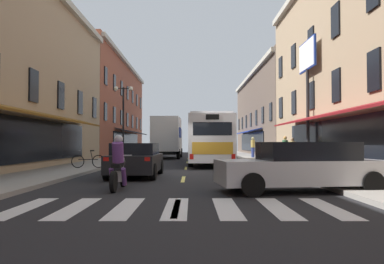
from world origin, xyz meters
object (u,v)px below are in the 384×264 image
(transit_bus, at_px, (207,140))
(sedan_mid, at_px, (300,167))
(bicycle_near, at_px, (86,161))
(pedestrian_far, at_px, (290,151))
(pedestrian_rear, at_px, (251,147))
(pedestrian_mid, at_px, (283,149))
(sedan_near, at_px, (134,160))
(motorcycle_rider, at_px, (117,166))
(billboard_sign, at_px, (306,70))
(street_lamp_twin, at_px, (121,119))
(box_truck, at_px, (166,138))

(transit_bus, xyz_separation_m, sedan_mid, (2.06, -15.09, -0.93))
(bicycle_near, xyz_separation_m, pedestrian_far, (11.29, 3.03, 0.45))
(sedan_mid, relative_size, pedestrian_rear, 2.72)
(transit_bus, height_order, pedestrian_far, transit_bus)
(pedestrian_mid, distance_m, pedestrian_rear, 10.09)
(pedestrian_mid, bearing_deg, sedan_near, -51.56)
(sedan_near, relative_size, motorcycle_rider, 2.17)
(bicycle_near, bearing_deg, motorcycle_rider, -68.67)
(billboard_sign, xyz_separation_m, bicycle_near, (-12.03, -2.39, -5.18))
(pedestrian_mid, xyz_separation_m, street_lamp_twin, (-10.99, 4.24, 2.16))
(pedestrian_mid, bearing_deg, motorcycle_rider, -38.91)
(billboard_sign, bearing_deg, motorcycle_rider, -130.84)
(motorcycle_rider, bearing_deg, pedestrian_mid, 56.72)
(transit_bus, height_order, sedan_near, transit_bus)
(pedestrian_mid, height_order, street_lamp_twin, street_lamp_twin)
(transit_bus, height_order, pedestrian_mid, transit_bus)
(motorcycle_rider, xyz_separation_m, pedestrian_far, (8.19, 10.98, 0.25))
(pedestrian_far, distance_m, street_lamp_twin, 12.61)
(pedestrian_far, bearing_deg, billboard_sign, -38.75)
(sedan_mid, bearing_deg, pedestrian_far, 76.42)
(box_truck, height_order, bicycle_near, box_truck)
(bicycle_near, distance_m, pedestrian_rear, 18.07)
(pedestrian_far, bearing_deg, transit_bus, 145.22)
(box_truck, height_order, pedestrian_mid, box_truck)
(box_truck, height_order, street_lamp_twin, street_lamp_twin)
(billboard_sign, height_order, sedan_mid, billboard_sign)
(sedan_near, bearing_deg, box_truck, 89.77)
(box_truck, xyz_separation_m, pedestrian_rear, (7.73, -1.29, -0.82))
(bicycle_near, bearing_deg, sedan_near, -49.97)
(box_truck, xyz_separation_m, sedan_mid, (5.46, -24.19, -1.18))
(sedan_near, relative_size, pedestrian_far, 2.81)
(box_truck, xyz_separation_m, bicycle_near, (-3.06, -15.77, -1.41))
(sedan_mid, relative_size, pedestrian_mid, 2.91)
(billboard_sign, distance_m, sedan_near, 11.91)
(transit_bus, height_order, bicycle_near, transit_bus)
(billboard_sign, height_order, street_lamp_twin, billboard_sign)
(sedan_near, relative_size, sedan_mid, 0.91)
(billboard_sign, xyz_separation_m, pedestrian_rear, (-1.24, 12.09, -4.59))
(sedan_mid, distance_m, bicycle_near, 11.99)
(box_truck, bearing_deg, sedan_near, -90.23)
(pedestrian_far, relative_size, street_lamp_twin, 0.29)
(transit_bus, distance_m, street_lamp_twin, 6.73)
(sedan_mid, xyz_separation_m, pedestrian_mid, (2.68, 12.83, 0.29))
(street_lamp_twin, bearing_deg, bicycle_near, -91.38)
(box_truck, relative_size, sedan_near, 1.64)
(sedan_near, bearing_deg, billboard_sign, 33.30)
(street_lamp_twin, bearing_deg, pedestrian_far, -26.82)
(transit_bus, relative_size, sedan_near, 2.77)
(pedestrian_rear, distance_m, street_lamp_twin, 12.27)
(pedestrian_rear, bearing_deg, pedestrian_far, -31.66)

